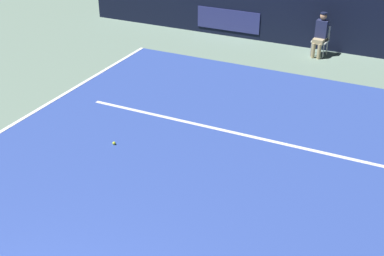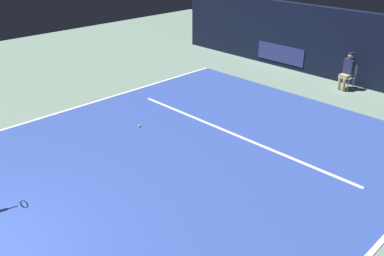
% 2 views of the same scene
% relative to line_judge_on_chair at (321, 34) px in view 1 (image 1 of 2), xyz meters
% --- Properties ---
extents(ground_plane, '(30.67, 30.67, 0.00)m').
position_rel_line_judge_on_chair_xyz_m(ground_plane, '(-0.40, -7.72, -0.69)').
color(ground_plane, slate).
extents(court_surface, '(9.60, 11.97, 0.01)m').
position_rel_line_judge_on_chair_xyz_m(court_surface, '(-0.40, -7.72, -0.68)').
color(court_surface, '#2D479E').
rests_on(court_surface, ground).
extents(line_sideline_right, '(0.10, 11.97, 0.01)m').
position_rel_line_judge_on_chair_xyz_m(line_sideline_right, '(-5.16, -7.72, -0.67)').
color(line_sideline_right, white).
rests_on(line_sideline_right, court_surface).
extents(line_service, '(7.49, 0.10, 0.01)m').
position_rel_line_judge_on_chair_xyz_m(line_service, '(-0.40, -5.62, -0.67)').
color(line_service, white).
rests_on(line_service, court_surface).
extents(back_wall, '(15.96, 0.33, 2.60)m').
position_rel_line_judge_on_chair_xyz_m(back_wall, '(-0.41, 0.73, 0.61)').
color(back_wall, black).
rests_on(back_wall, ground).
extents(line_judge_on_chair, '(0.48, 0.56, 1.32)m').
position_rel_line_judge_on_chair_xyz_m(line_judge_on_chair, '(0.00, 0.00, 0.00)').
color(line_judge_on_chair, white).
rests_on(line_judge_on_chair, ground).
extents(tennis_ball, '(0.07, 0.07, 0.07)m').
position_rel_line_judge_on_chair_xyz_m(tennis_ball, '(-2.59, -7.20, -0.64)').
color(tennis_ball, '#CCE033').
rests_on(tennis_ball, court_surface).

